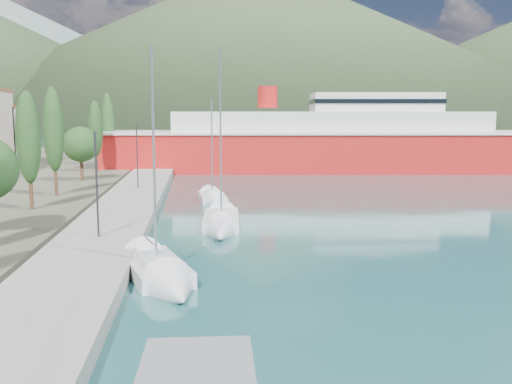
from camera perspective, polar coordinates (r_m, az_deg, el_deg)
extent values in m
plane|color=#245A5A|center=(137.73, -4.44, 4.51)|extent=(1400.00, 1400.00, 0.00)
cube|color=gray|center=(44.49, -13.21, -2.03)|extent=(5.00, 88.00, 0.80)
cone|color=slate|center=(707.20, 1.07, 14.47)|extent=(760.00, 760.00, 180.00)
cone|color=#36492B|center=(422.63, 0.15, 14.55)|extent=(480.00, 480.00, 115.00)
cylinder|color=#47301E|center=(46.12, -21.55, -0.42)|extent=(0.30, 0.30, 1.95)
ellipsoid|color=#25481F|center=(45.74, -21.82, 5.08)|extent=(1.80, 1.80, 6.91)
cylinder|color=#47301E|center=(53.38, -19.37, 0.81)|extent=(0.30, 0.30, 2.09)
ellipsoid|color=#25481F|center=(53.05, -19.60, 5.91)|extent=(1.80, 1.80, 7.41)
cylinder|color=#47301E|center=(64.37, -17.03, 2.16)|extent=(0.36, 0.36, 2.39)
sphere|color=#25481F|center=(64.17, -17.12, 4.58)|extent=(3.82, 3.82, 3.82)
cylinder|color=#47301E|center=(73.36, -15.64, 2.69)|extent=(0.30, 0.30, 1.93)
ellipsoid|color=#25481F|center=(73.12, -15.77, 6.12)|extent=(1.80, 1.80, 6.85)
cylinder|color=#47301E|center=(82.96, -14.50, 3.38)|extent=(0.30, 0.30, 2.21)
ellipsoid|color=#25481F|center=(82.74, -14.62, 6.85)|extent=(1.80, 1.80, 7.83)
cylinder|color=#2D2D33|center=(33.81, -15.64, 0.66)|extent=(0.12, 0.12, 6.00)
cube|color=#2D2D33|center=(33.83, -15.75, 5.76)|extent=(0.15, 0.50, 0.12)
cylinder|color=#2D2D33|center=(55.48, -11.79, 3.47)|extent=(0.12, 0.12, 6.00)
cube|color=#2D2D33|center=(55.59, -11.85, 6.57)|extent=(0.15, 0.50, 0.12)
cube|color=slate|center=(12.46, -5.92, -16.85)|extent=(2.47, 2.90, 0.10)
cube|color=silver|center=(28.57, -10.09, -7.68)|extent=(4.14, 6.51, 0.97)
cube|color=silver|center=(28.02, -9.94, -6.61)|extent=(2.13, 2.75, 0.38)
cylinder|color=silver|center=(27.22, -10.18, 3.53)|extent=(0.12, 0.12, 10.22)
cone|color=silver|center=(24.95, -8.09, -9.93)|extent=(3.19, 3.43, 2.48)
cube|color=silver|center=(40.60, -3.48, -2.96)|extent=(2.78, 6.80, 0.94)
cube|color=silver|center=(40.05, -3.50, -2.20)|extent=(1.59, 2.75, 0.37)
cylinder|color=silver|center=(39.47, -3.57, 5.84)|extent=(0.12, 0.12, 11.53)
cone|color=silver|center=(36.41, -3.59, -4.22)|extent=(2.58, 3.25, 2.41)
cube|color=silver|center=(51.81, -4.41, -0.66)|extent=(2.62, 5.15, 0.85)
cube|color=silver|center=(51.40, -4.37, -0.08)|extent=(1.48, 2.10, 0.33)
cylinder|color=silver|center=(51.00, -4.42, 4.50)|extent=(0.12, 0.12, 8.52)
cone|color=silver|center=(48.68, -3.98, -1.20)|extent=(2.38, 2.51, 2.18)
cube|color=red|center=(80.72, 7.18, 3.83)|extent=(62.34, 18.45, 5.93)
cube|color=silver|center=(80.57, 7.22, 5.93)|extent=(62.81, 18.87, 0.32)
cube|color=silver|center=(80.54, 7.23, 6.84)|extent=(43.18, 14.50, 3.18)
cube|color=silver|center=(81.63, 11.75, 8.75)|extent=(17.86, 9.47, 2.54)
cylinder|color=red|center=(79.90, 1.16, 9.47)|extent=(2.75, 2.75, 2.96)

